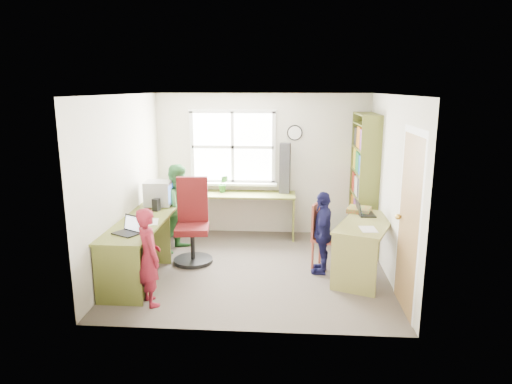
% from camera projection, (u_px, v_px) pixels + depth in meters
% --- Properties ---
extents(room, '(3.64, 3.44, 2.44)m').
position_uv_depth(room, '(256.00, 183.00, 6.24)').
color(room, '#494139').
rests_on(room, ground).
extents(l_desk, '(2.38, 2.95, 0.75)m').
position_uv_depth(l_desk, '(156.00, 242.00, 6.13)').
color(l_desk, olive).
rests_on(l_desk, ground).
extents(right_desk, '(1.04, 1.44, 0.76)m').
position_uv_depth(right_desk, '(366.00, 237.00, 6.08)').
color(right_desk, olive).
rests_on(right_desk, ground).
extents(bookshelf, '(0.30, 1.02, 2.10)m').
position_uv_depth(bookshelf, '(364.00, 183.00, 7.24)').
color(bookshelf, olive).
rests_on(bookshelf, ground).
extents(swivel_chair, '(0.63, 0.63, 1.22)m').
position_uv_depth(swivel_chair, '(193.00, 226.00, 6.62)').
color(swivel_chair, black).
rests_on(swivel_chair, ground).
extents(wooden_chair, '(0.53, 0.53, 0.95)m').
position_uv_depth(wooden_chair, '(324.00, 234.00, 6.31)').
color(wooden_chair, brown).
rests_on(wooden_chair, ground).
extents(crt_monitor, '(0.40, 0.35, 0.37)m').
position_uv_depth(crt_monitor, '(158.00, 193.00, 6.82)').
color(crt_monitor, '#A0A1A5').
rests_on(crt_monitor, l_desk).
extents(laptop_left, '(0.39, 0.37, 0.21)m').
position_uv_depth(laptop_left, '(129.00, 229.00, 5.57)').
color(laptop_left, black).
rests_on(laptop_left, l_desk).
extents(laptop_right, '(0.27, 0.31, 0.21)m').
position_uv_depth(laptop_right, '(363.00, 212.00, 6.34)').
color(laptop_right, black).
rests_on(laptop_right, right_desk).
extents(speaker_a, '(0.11, 0.11, 0.18)m').
position_uv_depth(speaker_a, '(156.00, 205.00, 6.57)').
color(speaker_a, black).
rests_on(speaker_a, l_desk).
extents(speaker_b, '(0.09, 0.09, 0.17)m').
position_uv_depth(speaker_b, '(164.00, 196.00, 7.14)').
color(speaker_b, black).
rests_on(speaker_b, l_desk).
extents(cd_tower, '(0.19, 0.17, 0.84)m').
position_uv_depth(cd_tower, '(285.00, 168.00, 7.61)').
color(cd_tower, black).
rests_on(cd_tower, l_desk).
extents(game_box, '(0.39, 0.39, 0.06)m').
position_uv_depth(game_box, '(359.00, 210.00, 6.51)').
color(game_box, red).
rests_on(game_box, right_desk).
extents(paper_a, '(0.29, 0.36, 0.00)m').
position_uv_depth(paper_a, '(150.00, 222.00, 6.03)').
color(paper_a, beige).
rests_on(paper_a, l_desk).
extents(paper_b, '(0.21, 0.29, 0.00)m').
position_uv_depth(paper_b, '(368.00, 229.00, 5.70)').
color(paper_b, beige).
rests_on(paper_b, right_desk).
extents(potted_plant, '(0.17, 0.14, 0.30)m').
position_uv_depth(potted_plant, '(223.00, 184.00, 7.72)').
color(potted_plant, '#2F6E2C').
rests_on(potted_plant, l_desk).
extents(person_red, '(0.47, 0.51, 1.17)m').
position_uv_depth(person_red, '(149.00, 257.00, 5.26)').
color(person_red, maroon).
rests_on(person_red, ground).
extents(person_green, '(0.74, 0.81, 1.36)m').
position_uv_depth(person_green, '(180.00, 208.00, 7.04)').
color(person_green, '#2F7638').
rests_on(person_green, ground).
extents(person_navy, '(0.38, 0.70, 1.14)m').
position_uv_depth(person_navy, '(323.00, 232.00, 6.18)').
color(person_navy, '#161644').
rests_on(person_navy, ground).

